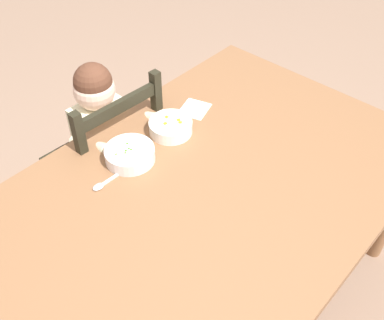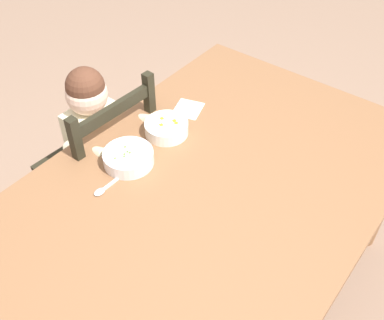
% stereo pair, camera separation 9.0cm
% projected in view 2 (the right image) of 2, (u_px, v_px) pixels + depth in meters
% --- Properties ---
extents(ground_plane, '(8.00, 8.00, 0.00)m').
position_uv_depth(ground_plane, '(208.00, 290.00, 2.14)').
color(ground_plane, '#8B6E59').
extents(dining_table, '(1.60, 1.09, 0.74)m').
position_uv_depth(dining_table, '(212.00, 195.00, 1.69)').
color(dining_table, brown).
rests_on(dining_table, ground).
extents(dining_chair, '(0.44, 0.44, 0.92)m').
position_uv_depth(dining_chair, '(103.00, 168.00, 2.10)').
color(dining_chair, black).
rests_on(dining_chair, ground).
extents(child_figure, '(0.32, 0.31, 0.96)m').
position_uv_depth(child_figure, '(99.00, 137.00, 1.97)').
color(child_figure, beige).
rests_on(child_figure, ground).
extents(bowl_of_peas, '(0.19, 0.19, 0.05)m').
position_uv_depth(bowl_of_peas, '(128.00, 157.00, 1.69)').
color(bowl_of_peas, white).
rests_on(bowl_of_peas, dining_table).
extents(bowl_of_carrots, '(0.17, 0.17, 0.05)m').
position_uv_depth(bowl_of_carrots, '(166.00, 128.00, 1.81)').
color(bowl_of_carrots, white).
rests_on(bowl_of_carrots, dining_table).
extents(spoon, '(0.14, 0.03, 0.01)m').
position_uv_depth(spoon, '(104.00, 189.00, 1.60)').
color(spoon, silver).
rests_on(spoon, dining_table).
extents(paper_napkin, '(0.15, 0.14, 0.00)m').
position_uv_depth(paper_napkin, '(188.00, 109.00, 1.94)').
color(paper_napkin, white).
rests_on(paper_napkin, dining_table).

